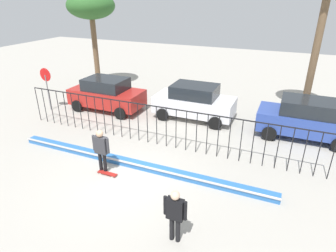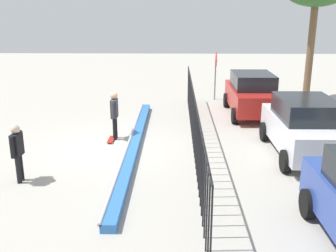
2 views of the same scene
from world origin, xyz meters
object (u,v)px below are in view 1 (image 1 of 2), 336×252
stop_sign (47,83)px  parked_car_blue (306,119)px  skateboarder (101,147)px  skateboard (107,173)px  palm_tree_short (91,7)px  parked_car_red (107,94)px  camera_operator (175,212)px  parked_car_white (194,102)px

stop_sign → parked_car_blue: bearing=8.0°
skateboarder → parked_car_blue: parked_car_blue is taller
skateboard → palm_tree_short: size_ratio=0.12×
parked_car_red → palm_tree_short: bearing=129.3°
skateboard → camera_operator: bearing=-22.1°
skateboarder → palm_tree_short: size_ratio=0.28×
skateboarder → parked_car_red: bearing=121.3°
parked_car_red → parked_car_blue: size_ratio=1.00×
skateboard → stop_sign: size_ratio=0.32×
parked_car_blue → palm_tree_short: (-13.76, 2.87, 4.51)m
camera_operator → stop_sign: (-10.52, 6.39, 0.62)m
skateboard → stop_sign: stop_sign is taller
camera_operator → parked_car_red: 10.73m
skateboard → parked_car_red: bearing=130.4°
camera_operator → parked_car_blue: bearing=-66.0°
camera_operator → parked_car_red: size_ratio=0.39×
skateboard → parked_car_red: parked_car_red is taller
parked_car_red → parked_car_white: (5.12, 0.77, 0.00)m
skateboarder → skateboard: 1.05m
skateboarder → parked_car_white: bearing=75.7°
skateboarder → palm_tree_short: bearing=125.2°
camera_operator → parked_car_blue: (3.25, 8.34, -0.03)m
skateboard → camera_operator: (3.57, -1.96, 0.94)m
parked_car_red → parked_car_blue: bearing=0.6°
stop_sign → parked_car_red: bearing=23.7°
parked_car_blue → parked_car_white: bearing=174.6°
skateboarder → parked_car_blue: 9.44m
skateboard → parked_car_blue: 9.38m
palm_tree_short → parked_car_red: bearing=-48.2°
skateboard → parked_car_white: size_ratio=0.19×
camera_operator → parked_car_white: (-2.30, 8.52, -0.03)m
parked_car_blue → skateboarder: bearing=-142.0°
parked_car_red → parked_car_blue: (10.66, 0.59, 0.00)m
parked_car_red → parked_car_blue: same height
skateboarder → parked_car_white: size_ratio=0.41×
camera_operator → parked_car_blue: 8.95m
camera_operator → parked_car_white: bearing=-29.7°
camera_operator → stop_sign: size_ratio=0.67×
parked_car_red → palm_tree_short: size_ratio=0.67×
parked_car_white → camera_operator: bearing=-71.0°
stop_sign → palm_tree_short: 6.17m
parked_car_blue → stop_sign: (-13.76, -1.95, 0.64)m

